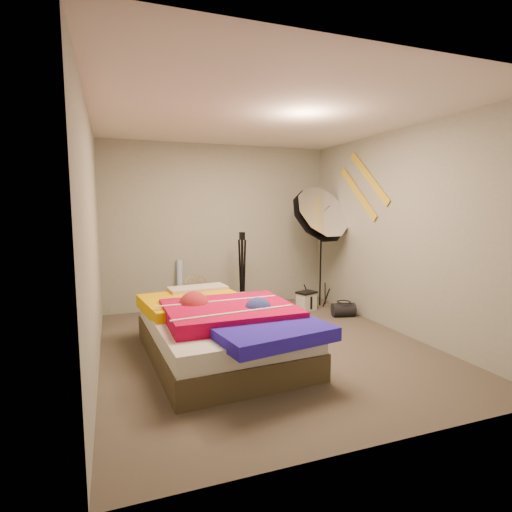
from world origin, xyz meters
name	(u,v)px	position (x,y,z in m)	size (l,w,h in m)	color
floor	(266,346)	(0.00, 0.00, 0.00)	(4.00, 4.00, 0.00)	brown
ceiling	(267,116)	(0.00, 0.00, 2.50)	(4.00, 4.00, 0.00)	silver
wall_back	(219,227)	(0.00, 2.00, 1.25)	(3.50, 3.50, 0.00)	#959A8A
wall_front	(384,257)	(0.00, -2.00, 1.25)	(3.50, 3.50, 0.00)	#959A8A
wall_left	(93,240)	(-1.75, 0.00, 1.25)	(4.00, 4.00, 0.00)	#959A8A
wall_right	(398,232)	(1.75, 0.00, 1.25)	(4.00, 4.00, 0.00)	#959A8A
tote_bag	(194,297)	(-0.44, 1.90, 0.19)	(0.38, 0.11, 0.38)	tan
wrapping_roll	(180,286)	(-0.65, 1.90, 0.38)	(0.09, 0.09, 0.76)	#5D86C5
camera_case	(306,302)	(1.15, 1.26, 0.13)	(0.26, 0.19, 0.26)	silver
duffel_bag	(344,310)	(1.49, 0.76, 0.10)	(0.20, 0.20, 0.32)	black
wall_stripe_upper	(369,178)	(1.73, 0.60, 1.95)	(0.02, 1.10, 0.10)	gold
wall_stripe_lower	(358,193)	(1.73, 0.85, 1.75)	(0.02, 1.10, 0.10)	gold
bed	(221,329)	(-0.55, -0.12, 0.29)	(1.59, 2.25, 0.59)	#483C27
photo_umbrella	(318,217)	(1.36, 1.31, 1.41)	(1.10, 0.79, 1.97)	black
camera_tripod	(242,267)	(0.20, 1.48, 0.68)	(0.07, 0.07, 1.19)	black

